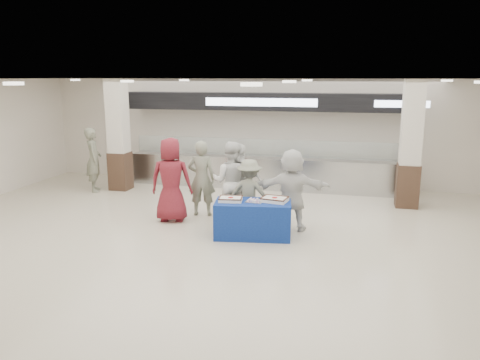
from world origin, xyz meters
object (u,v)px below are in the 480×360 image
(chef_short, at_px, (241,182))
(soldier_b, at_px, (249,193))
(soldier_a, at_px, (202,178))
(display_table, at_px, (253,219))
(civilian_white, at_px, (292,190))
(sheet_cake_left, at_px, (231,199))
(civilian_maroon, at_px, (171,180))
(sheet_cake_right, at_px, (275,199))
(cupcake_tray, at_px, (254,201))
(soldier_bg, at_px, (94,160))
(chef_tall, at_px, (231,181))

(chef_short, bearing_deg, soldier_b, 125.71)
(soldier_a, bearing_deg, display_table, 132.53)
(civilian_white, bearing_deg, sheet_cake_left, 23.01)
(sheet_cake_left, bearing_deg, display_table, 8.69)
(civilian_maroon, distance_m, soldier_b, 1.84)
(sheet_cake_right, distance_m, chef_short, 1.45)
(display_table, bearing_deg, cupcake_tray, -24.43)
(sheet_cake_right, bearing_deg, soldier_bg, 154.74)
(sheet_cake_left, relative_size, chef_tall, 0.28)
(soldier_b, bearing_deg, civilian_maroon, 0.78)
(cupcake_tray, height_order, civilian_white, civilian_white)
(cupcake_tray, relative_size, soldier_bg, 0.20)
(soldier_b, xyz_separation_m, soldier_bg, (-5.08, 2.17, 0.17))
(civilian_white, height_order, soldier_bg, soldier_bg)
(civilian_maroon, height_order, chef_short, civilian_maroon)
(sheet_cake_right, distance_m, soldier_bg, 6.33)
(cupcake_tray, bearing_deg, sheet_cake_left, -172.90)
(sheet_cake_left, bearing_deg, chef_short, 94.31)
(soldier_a, height_order, soldier_b, soldier_a)
(soldier_bg, bearing_deg, civilian_maroon, -153.23)
(cupcake_tray, height_order, soldier_a, soldier_a)
(chef_tall, distance_m, soldier_bg, 4.91)
(civilian_maroon, height_order, civilian_white, civilian_maroon)
(chef_tall, bearing_deg, soldier_b, 142.41)
(sheet_cake_left, distance_m, civilian_maroon, 1.74)
(sheet_cake_left, xyz_separation_m, cupcake_tray, (0.49, 0.06, -0.02))
(chef_tall, distance_m, chef_short, 0.26)
(display_table, xyz_separation_m, chef_short, (-0.55, 1.19, 0.51))
(sheet_cake_left, xyz_separation_m, chef_short, (-0.09, 1.25, 0.08))
(civilian_white, xyz_separation_m, soldier_bg, (-6.00, 2.17, 0.03))
(sheet_cake_left, height_order, chef_short, chef_short)
(sheet_cake_right, bearing_deg, display_table, -165.21)
(cupcake_tray, height_order, chef_tall, chef_tall)
(civilian_maroon, xyz_separation_m, soldier_b, (1.82, 0.00, -0.21))
(chef_tall, xyz_separation_m, soldier_bg, (-4.57, 1.81, 0.00))
(display_table, height_order, chef_short, chef_short)
(display_table, distance_m, sheet_cake_left, 0.63)
(civilian_maroon, bearing_deg, soldier_a, -141.64)
(cupcake_tray, xyz_separation_m, soldier_a, (-1.54, 1.24, 0.12))
(chef_tall, relative_size, chef_short, 1.04)
(sheet_cake_right, xyz_separation_m, civilian_maroon, (-2.47, 0.53, 0.16))
(soldier_a, xyz_separation_m, chef_tall, (0.79, -0.23, 0.02))
(soldier_a, bearing_deg, chef_tall, 155.46)
(sheet_cake_right, height_order, chef_short, chef_short)
(chef_tall, bearing_deg, sheet_cake_right, 140.26)
(chef_short, distance_m, soldier_bg, 5.02)
(civilian_maroon, bearing_deg, chef_short, -169.88)
(soldier_bg, bearing_deg, sheet_cake_left, -150.28)
(display_table, bearing_deg, sheet_cake_left, 179.96)
(sheet_cake_left, relative_size, soldier_a, 0.29)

